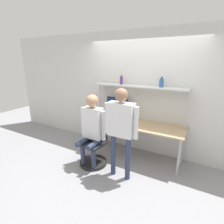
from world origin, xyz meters
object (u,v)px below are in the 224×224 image
at_px(cell_phone, 120,123).
at_px(monitor, 117,106).
at_px(bottle_blue, 161,83).
at_px(person_seated, 92,125).
at_px(person_standing, 121,123).
at_px(laptop, 110,118).
at_px(bottle_purple, 121,80).
at_px(office_chair, 94,150).

bearing_deg(cell_phone, monitor, 129.27).
relative_size(cell_phone, bottle_blue, 0.75).
bearing_deg(person_seated, bottle_blue, 40.45).
bearing_deg(person_standing, laptop, 132.08).
height_order(laptop, person_seated, person_seated).
bearing_deg(monitor, laptop, -94.05).
height_order(laptop, bottle_blue, bottle_blue).
bearing_deg(bottle_blue, cell_phone, -157.50).
relative_size(monitor, bottle_purple, 2.59).
height_order(person_seated, bottle_purple, bottle_purple).
distance_m(laptop, cell_phone, 0.28).
xyz_separation_m(monitor, cell_phone, (0.26, -0.31, -0.26)).
relative_size(person_seated, bottle_purple, 7.13).
xyz_separation_m(person_seated, bottle_blue, (1.06, 0.90, 0.78)).
bearing_deg(laptop, bottle_purple, 65.37).
bearing_deg(person_standing, monitor, 121.28).
distance_m(office_chair, person_seated, 0.58).
height_order(person_seated, bottle_blue, bottle_blue).
bearing_deg(bottle_blue, laptop, -163.94).
relative_size(office_chair, person_standing, 0.57).
height_order(cell_phone, bottle_purple, bottle_purple).
bearing_deg(monitor, cell_phone, -50.73).
bearing_deg(office_chair, bottle_blue, 39.10).
xyz_separation_m(monitor, person_seated, (-0.07, -0.91, -0.17)).
height_order(monitor, laptop, monitor).
distance_m(person_seated, bottle_blue, 1.59).
distance_m(bottle_purple, bottle_blue, 0.88).
relative_size(monitor, person_standing, 0.32).
bearing_deg(bottle_purple, person_standing, -63.52).
xyz_separation_m(monitor, bottle_purple, (0.11, -0.01, 0.61)).
xyz_separation_m(person_standing, bottle_blue, (0.39, 0.98, 0.59)).
relative_size(office_chair, bottle_blue, 4.71).
height_order(office_chair, person_standing, person_standing).
height_order(cell_phone, person_standing, person_standing).
relative_size(laptop, bottle_blue, 1.46).
relative_size(monitor, cell_phone, 3.53).
xyz_separation_m(person_seated, bottle_purple, (0.18, 0.90, 0.78)).
xyz_separation_m(office_chair, bottle_blue, (1.05, 0.86, 1.35)).
bearing_deg(cell_phone, person_standing, -62.96).
xyz_separation_m(laptop, bottle_blue, (1.01, 0.29, 0.81)).
bearing_deg(bottle_purple, office_chair, -101.51).
bearing_deg(monitor, office_chair, -94.10).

